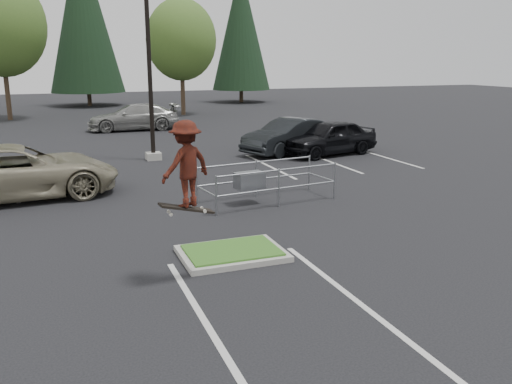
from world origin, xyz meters
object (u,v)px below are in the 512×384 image
object	(u,v)px
car_l_tan	(17,172)
car_far_silver	(134,117)
conif_c	(241,28)
skateboarder	(185,165)
decid_b	(0,28)
car_r_black	(330,137)
decid_c	(181,42)
conif_b	(83,14)
car_r_charc	(289,136)
cart_corral	(254,180)
light_pole	(148,47)

from	to	relation	value
car_l_tan	car_far_silver	xyz separation A→B (m)	(5.68, 15.00, -0.06)
conif_c	skateboarder	size ratio (longest dim) A/B	7.07
decid_b	car_r_black	distance (m)	25.04
decid_c	decid_b	bearing A→B (deg)	176.66
skateboarder	car_r_black	world-z (taller)	skateboarder
conif_b	car_l_tan	world-z (taller)	conif_b
decid_c	car_l_tan	distance (m)	25.52
decid_c	car_l_tan	world-z (taller)	decid_c
skateboarder	car_far_silver	xyz separation A→B (m)	(2.38, 23.00, -1.51)
skateboarder	car_r_charc	xyz separation A→B (m)	(7.70, 12.50, -1.51)
cart_corral	car_r_charc	xyz separation A→B (m)	(4.53, 7.56, 0.06)
decid_c	car_far_silver	size ratio (longest dim) A/B	1.59
decid_c	conif_b	bearing A→B (deg)	119.32
skateboarder	car_l_tan	size ratio (longest dim) A/B	0.30
light_pole	car_far_silver	world-z (taller)	light_pole
conif_c	car_r_charc	world-z (taller)	conif_c
conif_b	car_r_black	distance (m)	31.88
decid_c	car_far_silver	bearing A→B (deg)	-121.56
skateboarder	decid_c	bearing A→B (deg)	-129.01
skateboarder	car_r_black	xyz separation A→B (m)	(9.20, 11.46, -1.51)
skateboarder	car_r_charc	world-z (taller)	skateboarder
decid_c	car_r_black	xyz separation A→B (m)	(2.01, -19.37, -4.49)
car_far_silver	car_r_charc	bearing A→B (deg)	28.36
car_r_black	cart_corral	bearing A→B (deg)	-55.33
decid_b	conif_c	xyz separation A→B (m)	(20.01, 8.97, 0.80)
conif_c	light_pole	bearing A→B (deg)	-116.15
decid_c	car_far_silver	xyz separation A→B (m)	(-4.81, -7.83, -4.49)
cart_corral	car_far_silver	size ratio (longest dim) A/B	0.78
light_pole	conif_c	world-z (taller)	conif_c
car_r_charc	car_r_black	distance (m)	1.82
decid_c	cart_corral	size ratio (longest dim) A/B	2.04
conif_c	car_l_tan	bearing A→B (deg)	-119.65
car_r_charc	skateboarder	bearing A→B (deg)	-53.66
car_l_tan	car_r_black	xyz separation A→B (m)	(12.50, 3.46, -0.06)
conif_b	car_r_charc	xyz separation A→B (m)	(6.50, -29.00, -7.08)
skateboarder	car_r_black	size ratio (longest dim) A/B	0.40
light_pole	conif_b	distance (m)	28.69
conif_c	decid_b	bearing A→B (deg)	-155.86
conif_b	skateboarder	world-z (taller)	conif_b
light_pole	skateboarder	distance (m)	13.31
car_r_charc	car_r_black	size ratio (longest dim) A/B	1.04
light_pole	decid_c	bearing A→B (deg)	72.89
light_pole	conif_b	world-z (taller)	conif_b
car_r_charc	car_far_silver	bearing A→B (deg)	-175.15
conif_b	car_l_tan	size ratio (longest dim) A/B	2.45
decid_b	skateboarder	size ratio (longest dim) A/B	5.45
light_pole	car_r_black	distance (m)	8.55
decid_c	skateboarder	bearing A→B (deg)	-103.13
cart_corral	car_r_black	distance (m)	8.88
skateboarder	car_r_black	bearing A→B (deg)	-154.63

